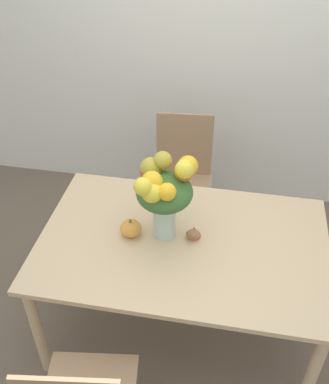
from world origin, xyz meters
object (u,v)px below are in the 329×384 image
flower_vase (164,191)px  dining_chair_near_window (183,179)px  pumpkin (131,228)px  turkey_figurine (194,233)px

flower_vase → dining_chair_near_window: flower_vase is taller
pumpkin → dining_chair_near_window: dining_chair_near_window is taller
pumpkin → turkey_figurine: (0.34, 0.04, -0.01)m
pumpkin → turkey_figurine: 0.34m
flower_vase → pumpkin: size_ratio=4.28×
flower_vase → turkey_figurine: flower_vase is taller
flower_vase → turkey_figurine: (0.16, 0.00, -0.27)m
turkey_figurine → pumpkin: bearing=-173.2°
flower_vase → dining_chair_near_window: (-0.02, 0.84, -0.54)m
pumpkin → dining_chair_near_window: (0.16, 0.87, -0.29)m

